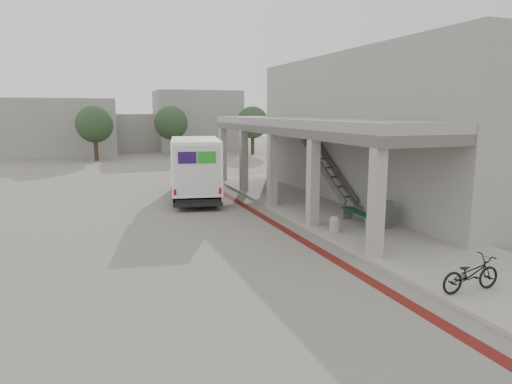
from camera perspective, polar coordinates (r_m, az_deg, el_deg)
name	(u,v)px	position (r m, az deg, el deg)	size (l,w,h in m)	color
ground	(265,236)	(16.14, 1.14, -5.55)	(120.00, 120.00, 0.00)	slate
bike_lane_stripe	(270,221)	(18.30, 1.78, -3.65)	(0.35, 40.00, 0.01)	#591511
sidewalk	(362,225)	(17.93, 13.16, -4.03)	(4.40, 28.00, 0.12)	gray
transit_building	(363,131)	(22.74, 13.25, 7.44)	(7.60, 17.00, 7.00)	gray
distant_backdrop	(115,127)	(50.46, -17.20, 7.81)	(28.00, 10.00, 6.50)	gray
tree_left	(95,124)	(42.49, -19.54, 7.97)	(3.20, 3.20, 4.80)	#38281C
tree_mid	(171,123)	(45.14, -10.58, 8.47)	(3.20, 3.20, 4.80)	#38281C
tree_right	(253,123)	(46.22, -0.43, 8.67)	(3.20, 3.20, 4.80)	#38281C
fedex_truck	(195,166)	(23.19, -7.63, 3.23)	(3.45, 7.38, 3.03)	black
bench	(358,215)	(17.74, 12.67, -2.84)	(0.52, 2.02, 0.47)	gray
bollard_near	(335,224)	(16.48, 9.81, -3.91)	(0.38, 0.38, 0.58)	gray
bollard_far	(370,218)	(17.62, 14.08, -3.20)	(0.37, 0.37, 0.55)	gray
utility_cabinet	(383,214)	(17.44, 15.56, -2.63)	(0.45, 0.60, 1.01)	slate
bicycle_black	(471,274)	(12.09, 25.26, -9.24)	(0.57, 1.65, 0.87)	black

